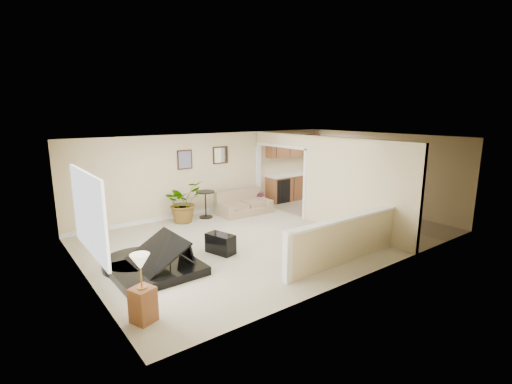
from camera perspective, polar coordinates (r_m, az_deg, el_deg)
floor at (r=9.75m, az=2.42°, el=-6.62°), size 9.00×9.00×0.00m
back_wall at (r=11.86m, az=-6.74°, el=2.93°), size 9.00×0.04×2.50m
front_wall at (r=7.42m, az=17.36°, el=-3.17°), size 9.00×0.04×2.50m
left_wall at (r=7.50m, az=-25.22°, el=-3.62°), size 0.04×6.00×2.50m
right_wall at (r=12.72m, az=18.40°, el=3.01°), size 0.04×6.00×2.50m
ceiling at (r=9.25m, az=2.56°, el=8.20°), size 9.00×6.00×0.04m
kitchen_vinyl at (r=11.91m, az=14.26°, el=-3.47°), size 2.70×6.00×0.01m
interior_partition at (r=10.81m, az=9.04°, el=1.80°), size 0.18×5.99×2.50m
pony_half_wall at (r=8.09m, az=13.32°, el=-7.08°), size 3.42×0.22×1.00m
left_window at (r=6.98m, az=-24.39°, el=-2.96°), size 0.05×2.15×1.45m
wall_art_left at (r=11.32m, az=-10.90°, el=4.91°), size 0.48×0.04×0.58m
wall_mirror at (r=11.91m, az=-5.49°, el=5.67°), size 0.55×0.04×0.55m
kitchen_cabinets at (r=13.58m, az=5.60°, el=2.51°), size 2.36×0.65×2.33m
piano at (r=7.67m, az=-15.93°, el=-7.25°), size 1.98×2.05×1.56m
piano_bench at (r=8.52m, az=-5.48°, el=-7.91°), size 0.51×0.74×0.45m
loveseat at (r=11.72m, az=-2.03°, el=-1.56°), size 1.68×0.99×0.95m
accent_table at (r=11.27m, az=-7.77°, el=-1.36°), size 0.56×0.56×0.82m
palm_plant at (r=10.94m, az=-11.14°, el=-1.54°), size 1.32×1.23×1.20m
small_plant at (r=12.29m, az=0.66°, el=-1.47°), size 0.38×0.38×0.56m
lamp_stand at (r=6.05m, az=-17.09°, el=-14.70°), size 0.41×0.41×1.09m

